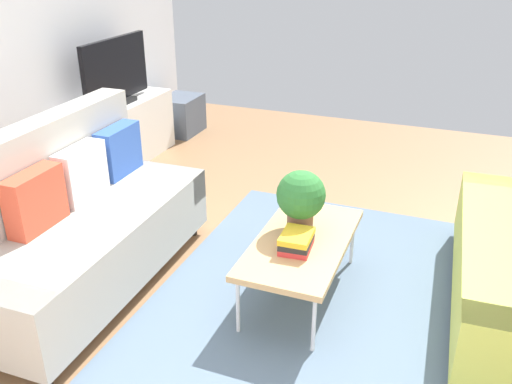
# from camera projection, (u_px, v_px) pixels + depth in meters

# --- Properties ---
(ground_plane) EXTENTS (7.68, 7.68, 0.00)m
(ground_plane) POSITION_uv_depth(u_px,v_px,m) (311.00, 290.00, 3.70)
(ground_plane) COLOR #936B47
(area_rug) EXTENTS (2.90, 2.20, 0.01)m
(area_rug) POSITION_uv_depth(u_px,v_px,m) (327.00, 305.00, 3.54)
(area_rug) COLOR slate
(area_rug) RESTS_ON ground_plane
(couch_beige) EXTENTS (1.92, 0.88, 1.10)m
(couch_beige) POSITION_uv_depth(u_px,v_px,m) (76.00, 224.00, 3.60)
(couch_beige) COLOR #B2ADA3
(couch_beige) RESTS_ON ground_plane
(coffee_table) EXTENTS (1.10, 0.56, 0.42)m
(coffee_table) POSITION_uv_depth(u_px,v_px,m) (302.00, 244.00, 3.49)
(coffee_table) COLOR tan
(coffee_table) RESTS_ON ground_plane
(tv_console) EXTENTS (1.40, 0.44, 0.64)m
(tv_console) POSITION_uv_depth(u_px,v_px,m) (121.00, 134.00, 5.63)
(tv_console) COLOR silver
(tv_console) RESTS_ON ground_plane
(tv) EXTENTS (1.00, 0.20, 0.64)m
(tv) POSITION_uv_depth(u_px,v_px,m) (116.00, 72.00, 5.35)
(tv) COLOR black
(tv) RESTS_ON tv_console
(storage_trunk) EXTENTS (0.52, 0.40, 0.44)m
(storage_trunk) POSITION_uv_depth(u_px,v_px,m) (181.00, 115.00, 6.57)
(storage_trunk) COLOR #4C5666
(storage_trunk) RESTS_ON ground_plane
(potted_plant) EXTENTS (0.32, 0.32, 0.41)m
(potted_plant) POSITION_uv_depth(u_px,v_px,m) (301.00, 198.00, 3.50)
(potted_plant) COLOR brown
(potted_plant) RESTS_ON coffee_table
(table_book_0) EXTENTS (0.25, 0.20, 0.04)m
(table_book_0) POSITION_uv_depth(u_px,v_px,m) (296.00, 246.00, 3.37)
(table_book_0) COLOR red
(table_book_0) RESTS_ON coffee_table
(table_book_1) EXTENTS (0.25, 0.20, 0.04)m
(table_book_1) POSITION_uv_depth(u_px,v_px,m) (296.00, 241.00, 3.35)
(table_book_1) COLOR #262626
(table_book_1) RESTS_ON table_book_0
(table_book_2) EXTENTS (0.25, 0.19, 0.04)m
(table_book_2) POSITION_uv_depth(u_px,v_px,m) (297.00, 236.00, 3.34)
(table_book_2) COLOR gold
(table_book_2) RESTS_ON table_book_1
(vase_0) EXTENTS (0.08, 0.08, 0.12)m
(vase_0) POSITION_uv_depth(u_px,v_px,m) (75.00, 113.00, 4.99)
(vase_0) COLOR #B24C4C
(vase_0) RESTS_ON tv_console
(bottle_0) EXTENTS (0.05, 0.05, 0.19)m
(bottle_0) POSITION_uv_depth(u_px,v_px,m) (93.00, 106.00, 5.07)
(bottle_0) COLOR red
(bottle_0) RESTS_ON tv_console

